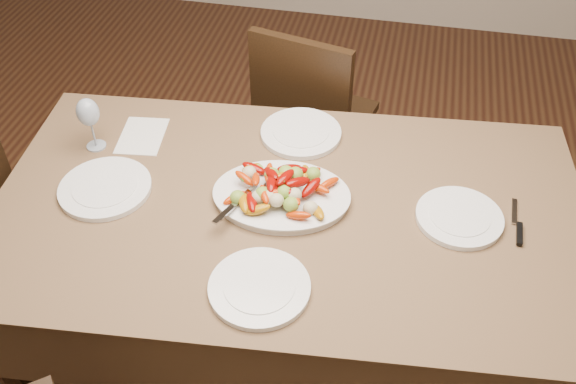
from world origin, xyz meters
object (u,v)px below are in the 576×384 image
(dining_table, at_px, (288,285))
(serving_platter, at_px, (282,197))
(chair_far, at_px, (317,118))
(wine_glass, at_px, (90,122))
(plate_left, at_px, (105,188))
(plate_near, at_px, (259,288))
(plate_right, at_px, (459,218))
(plate_far, at_px, (301,133))

(dining_table, distance_m, serving_platter, 0.39)
(dining_table, relative_size, chair_far, 1.94)
(dining_table, relative_size, wine_glass, 8.98)
(plate_left, height_order, plate_near, same)
(dining_table, relative_size, serving_platter, 4.42)
(chair_far, xyz_separation_m, plate_right, (0.57, -0.81, 0.29))
(plate_left, bearing_deg, dining_table, 4.73)
(dining_table, height_order, plate_left, plate_left)
(chair_far, relative_size, wine_glass, 4.64)
(plate_right, height_order, wine_glass, wine_glass)
(plate_right, distance_m, plate_far, 0.63)
(dining_table, xyz_separation_m, plate_near, (-0.01, -0.33, 0.39))
(dining_table, distance_m, plate_left, 0.70)
(chair_far, relative_size, plate_near, 3.40)
(chair_far, distance_m, serving_platter, 0.88)
(wine_glass, bearing_deg, plate_right, -4.68)
(plate_far, bearing_deg, plate_right, -29.39)
(plate_left, bearing_deg, serving_platter, 7.50)
(serving_platter, bearing_deg, plate_right, 2.93)
(chair_far, relative_size, plate_far, 3.37)
(plate_left, relative_size, plate_near, 1.05)
(plate_far, bearing_deg, wine_glass, -162.77)
(serving_platter, bearing_deg, plate_near, -87.09)
(serving_platter, distance_m, plate_left, 0.56)
(chair_far, xyz_separation_m, plate_left, (-0.53, -0.91, 0.29))
(dining_table, distance_m, wine_glass, 0.87)
(plate_far, bearing_deg, plate_left, -143.36)
(plate_left, relative_size, plate_right, 1.11)
(chair_far, distance_m, plate_left, 1.09)
(serving_platter, relative_size, plate_right, 1.59)
(plate_near, distance_m, wine_glass, 0.86)
(plate_right, bearing_deg, plate_near, -143.60)
(plate_far, bearing_deg, serving_platter, -89.14)
(chair_far, bearing_deg, plate_near, 105.71)
(chair_far, distance_m, wine_glass, 1.04)
(serving_platter, distance_m, plate_far, 0.34)
(dining_table, bearing_deg, plate_left, -175.27)
(plate_right, bearing_deg, plate_far, 150.61)
(plate_left, relative_size, wine_glass, 1.42)
(plate_left, height_order, plate_far, same)
(plate_far, xyz_separation_m, wine_glass, (-0.67, -0.21, 0.09))
(plate_left, xyz_separation_m, wine_glass, (-0.12, 0.20, 0.09))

